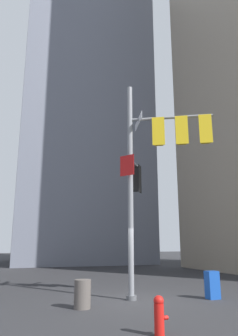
% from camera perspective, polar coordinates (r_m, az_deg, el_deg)
% --- Properties ---
extents(ground, '(120.00, 120.00, 0.00)m').
position_cam_1_polar(ground, '(12.10, 2.26, -22.79)').
color(ground, '#2D2D30').
extents(building_mid_block, '(13.37, 13.37, 29.53)m').
position_cam_1_polar(building_mid_block, '(37.53, -7.09, 6.60)').
color(building_mid_block, slate).
rests_on(building_mid_block, ground).
extents(signal_pole_assembly, '(3.27, 3.16, 8.25)m').
position_cam_1_polar(signal_pole_assembly, '(12.42, 6.38, 1.45)').
color(signal_pole_assembly, gray).
rests_on(signal_pole_assembly, ground).
extents(fire_hydrant, '(0.33, 0.23, 0.84)m').
position_cam_1_polar(fire_hydrant, '(7.69, 7.28, -24.81)').
color(fire_hydrant, red).
rests_on(fire_hydrant, ground).
extents(newspaper_box, '(0.45, 0.36, 0.97)m').
position_cam_1_polar(newspaper_box, '(12.72, 16.52, -19.61)').
color(newspaper_box, '#194CB2').
rests_on(newspaper_box, ground).
extents(trash_bin, '(0.52, 0.52, 0.85)m').
position_cam_1_polar(trash_bin, '(10.60, -6.63, -21.71)').
color(trash_bin, '#59514C').
rests_on(trash_bin, ground).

